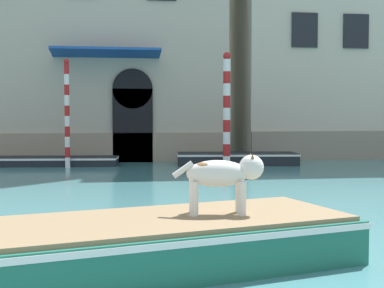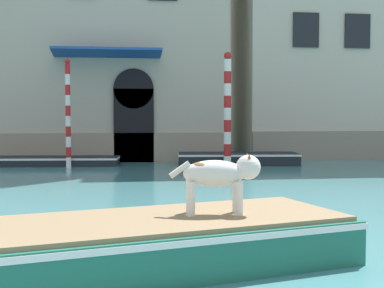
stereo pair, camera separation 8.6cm
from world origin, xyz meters
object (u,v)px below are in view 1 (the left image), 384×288
boat_moored_near_palazzo (51,161)px  mooring_pole_1 (227,110)px  boat_foreground (128,244)px  dog_on_deck (224,174)px  mooring_pole_0 (67,113)px  boat_moored_far (237,158)px

boat_moored_near_palazzo → mooring_pole_1: size_ratio=1.23×
boat_foreground → dog_on_deck: size_ratio=5.11×
mooring_pole_0 → dog_on_deck: bearing=-76.2°
boat_foreground → boat_moored_far: boat_foreground is taller
dog_on_deck → boat_moored_near_palazzo: bearing=110.7°
dog_on_deck → mooring_pole_0: mooring_pole_0 is taller
boat_foreground → mooring_pole_1: size_ratio=1.47×
mooring_pole_1 → boat_moored_near_palazzo: bearing=164.5°
boat_moored_near_palazzo → mooring_pole_0: size_ratio=1.30×
boat_foreground → boat_moored_near_palazzo: bearing=85.8°
boat_moored_far → mooring_pole_0: 6.99m
boat_moored_near_palazzo → mooring_pole_1: bearing=-10.6°
boat_foreground → mooring_pole_0: size_ratio=1.55×
boat_moored_far → mooring_pole_0: size_ratio=1.20×
boat_foreground → mooring_pole_0: (-2.06, 14.00, 1.75)m
dog_on_deck → boat_moored_far: (3.35, 14.12, -0.95)m
boat_moored_near_palazzo → boat_foreground: bearing=-74.5°
boat_moored_far → mooring_pole_0: bearing=-171.1°
mooring_pole_0 → mooring_pole_1: bearing=-8.8°
boat_moored_far → dog_on_deck: bearing=-97.8°
boat_foreground → mooring_pole_1: bearing=58.3°
dog_on_deck → mooring_pole_0: (-3.38, 13.73, 0.89)m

